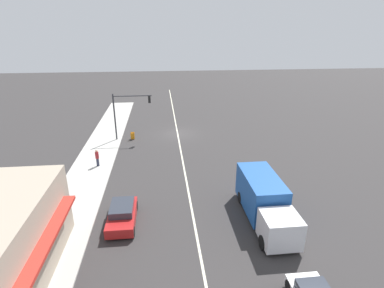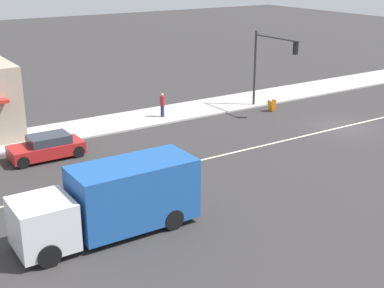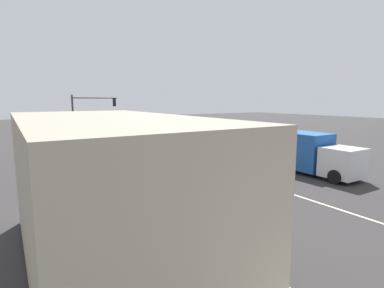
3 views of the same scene
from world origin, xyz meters
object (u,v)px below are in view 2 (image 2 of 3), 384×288
(pedestrian, at_px, (162,104))
(hatchback_red, at_px, (47,147))
(delivery_truck, at_px, (114,200))
(traffic_signal_main, at_px, (268,58))
(warning_aframe_sign, at_px, (272,105))

(pedestrian, xyz_separation_m, hatchback_red, (-3.41, 9.48, -0.36))
(delivery_truck, distance_m, hatchback_red, 10.05)
(traffic_signal_main, distance_m, warning_aframe_sign, 3.51)
(pedestrian, bearing_deg, traffic_signal_main, -106.79)
(warning_aframe_sign, height_order, delivery_truck, delivery_truck)
(traffic_signal_main, bearing_deg, hatchback_red, 93.77)
(delivery_truck, xyz_separation_m, hatchback_red, (10.00, -0.51, -0.81))
(traffic_signal_main, relative_size, hatchback_red, 1.38)
(traffic_signal_main, height_order, pedestrian, traffic_signal_main)
(pedestrian, height_order, hatchback_red, pedestrian)
(warning_aframe_sign, bearing_deg, traffic_signal_main, 17.45)
(warning_aframe_sign, bearing_deg, hatchback_red, 92.14)
(traffic_signal_main, relative_size, warning_aframe_sign, 6.69)
(pedestrian, distance_m, warning_aframe_sign, 8.24)
(warning_aframe_sign, bearing_deg, delivery_truck, 120.98)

